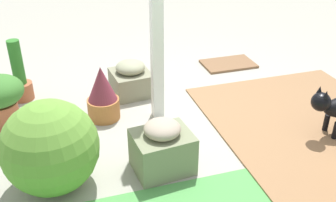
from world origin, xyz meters
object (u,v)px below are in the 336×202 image
object	(u,v)px
terracotta_pot_spiky	(102,94)
round_shrub	(50,147)
stone_planter_nearest	(131,79)
stone_planter_mid	(162,148)
doormat	(228,64)
terracotta_pot_tall	(20,79)

from	to	relation	value
terracotta_pot_spiky	round_shrub	bearing A→B (deg)	60.34
stone_planter_nearest	stone_planter_mid	world-z (taller)	stone_planter_mid
terracotta_pot_spiky	doormat	bearing A→B (deg)	-154.31
doormat	round_shrub	bearing A→B (deg)	37.63
stone_planter_mid	terracotta_pot_spiky	distance (m)	1.00
stone_planter_nearest	stone_planter_mid	xyz separation A→B (m)	(0.05, 1.38, 0.03)
stone_planter_nearest	round_shrub	xyz separation A→B (m)	(0.89, 1.34, 0.18)
terracotta_pot_tall	stone_planter_mid	bearing A→B (deg)	124.41
stone_planter_mid	terracotta_pot_spiky	xyz separation A→B (m)	(0.32, -0.95, 0.06)
terracotta_pot_tall	round_shrub	bearing A→B (deg)	99.52
doormat	stone_planter_mid	bearing A→B (deg)	51.47
stone_planter_mid	doormat	xyz separation A→B (m)	(-1.42, -1.79, -0.19)
round_shrub	stone_planter_mid	bearing A→B (deg)	176.97
stone_planter_nearest	terracotta_pot_spiky	bearing A→B (deg)	49.19
round_shrub	terracotta_pot_spiky	size ratio (longest dim) A/B	1.30
terracotta_pot_tall	doormat	bearing A→B (deg)	-175.88
stone_planter_mid	doormat	size ratio (longest dim) A/B	0.74
stone_planter_mid	terracotta_pot_spiky	world-z (taller)	terracotta_pot_spiky
stone_planter_mid	terracotta_pot_tall	bearing A→B (deg)	-55.59
stone_planter_nearest	terracotta_pot_spiky	distance (m)	0.58
stone_planter_nearest	round_shrub	distance (m)	1.62
stone_planter_nearest	terracotta_pot_tall	world-z (taller)	terracotta_pot_tall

